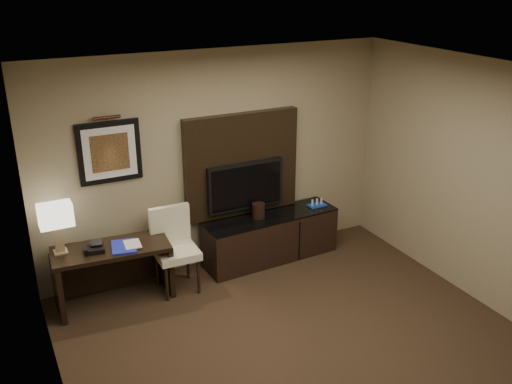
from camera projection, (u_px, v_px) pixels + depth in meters
floor at (324, 371)px, 5.41m from camera, size 4.50×5.00×0.01m
ceiling at (339, 87)px, 4.41m from camera, size 4.50×5.00×0.01m
wall_back at (217, 160)px, 6.98m from camera, size 4.50×0.01×2.70m
wall_left at (60, 309)px, 3.97m from camera, size 0.01×5.00×2.70m
desk at (114, 274)px, 6.41m from camera, size 1.31×0.65×0.68m
credenza at (270, 237)px, 7.37m from camera, size 1.79×0.58×0.61m
tv_wall_panel at (242, 164)px, 7.09m from camera, size 1.50×0.12×1.30m
tv at (245, 186)px, 7.10m from camera, size 1.00×0.08×0.60m
artwork at (109, 152)px, 6.31m from camera, size 0.70×0.04×0.70m
picture_light at (107, 118)px, 6.13m from camera, size 0.04×0.04×0.30m
desk_chair at (176, 252)px, 6.58m from camera, size 0.49×0.56×0.99m
table_lamp at (57, 229)px, 6.06m from camera, size 0.39×0.30×0.56m
desk_phone at (94, 247)px, 6.18m from camera, size 0.24×0.22×0.11m
blue_folder at (124, 247)px, 6.27m from camera, size 0.32×0.39×0.02m
book at (123, 237)px, 6.25m from camera, size 0.18×0.04×0.24m
ice_bucket at (259, 211)px, 7.17m from camera, size 0.18×0.18×0.19m
minibar_tray at (317, 203)px, 7.53m from camera, size 0.24×0.15×0.09m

